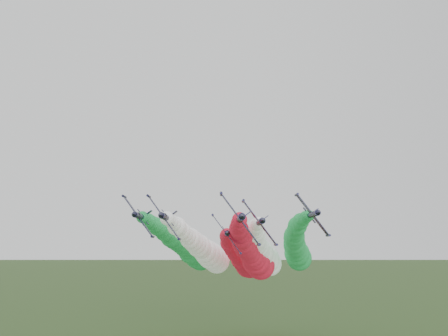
# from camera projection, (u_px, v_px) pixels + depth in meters

# --- Properties ---
(jet_lead) EXTENTS (18.37, 86.08, 20.52)m
(jet_lead) POSITION_uv_depth(u_px,v_px,m) (253.00, 255.00, 128.68)
(jet_lead) COLOR black
(jet_lead) RESTS_ON ground
(jet_inner_left) EXTENTS (18.25, 85.96, 20.40)m
(jet_inner_left) POSITION_uv_depth(u_px,v_px,m) (205.00, 251.00, 143.28)
(jet_inner_left) COLOR black
(jet_inner_left) RESTS_ON ground
(jet_inner_right) EXTENTS (17.93, 85.64, 20.08)m
(jet_inner_right) POSITION_uv_depth(u_px,v_px,m) (263.00, 254.00, 140.02)
(jet_inner_right) COLOR black
(jet_inner_right) RESTS_ON ground
(jet_outer_left) EXTENTS (18.08, 85.79, 20.23)m
(jet_outer_left) POSITION_uv_depth(u_px,v_px,m) (187.00, 249.00, 147.93)
(jet_outer_left) COLOR black
(jet_outer_left) RESTS_ON ground
(jet_outer_right) EXTENTS (18.33, 86.05, 20.49)m
(jet_outer_right) POSITION_uv_depth(u_px,v_px,m) (297.00, 248.00, 146.20)
(jet_outer_right) COLOR black
(jet_outer_right) RESTS_ON ground
(jet_trail) EXTENTS (17.79, 85.50, 19.94)m
(jet_trail) POSITION_uv_depth(u_px,v_px,m) (242.00, 258.00, 153.20)
(jet_trail) COLOR black
(jet_trail) RESTS_ON ground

